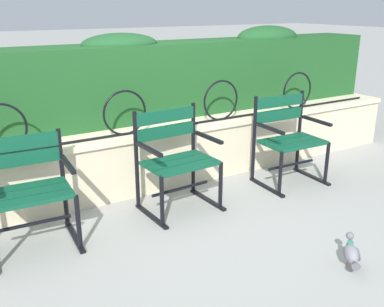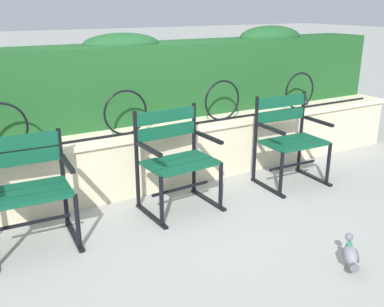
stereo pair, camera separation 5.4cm
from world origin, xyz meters
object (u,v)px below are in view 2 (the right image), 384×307
Objects in this scene: park_chair_left at (27,187)px; park_chair_centre at (176,157)px; pigeon_near_chairs at (350,255)px; park_chair_right at (289,137)px.

park_chair_centre reaches higher than park_chair_left.
park_chair_centre is 1.63m from pigeon_near_chairs.
park_chair_left is 0.94× the size of park_chair_centre.
park_chair_centre is at bearing 110.96° from pigeon_near_chairs.
park_chair_centre is at bearing 0.41° from park_chair_left.
park_chair_right reaches higher than park_chair_left.
park_chair_centre is 1.00× the size of park_chair_right.
park_chair_left is at bearing -179.59° from park_chair_centre.
pigeon_near_chairs is at bearing -116.00° from park_chair_right.
park_chair_left is at bearing 179.13° from park_chair_right.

